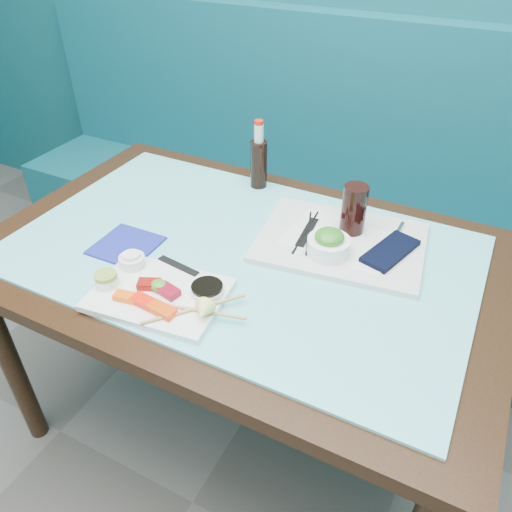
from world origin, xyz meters
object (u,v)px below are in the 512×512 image
at_px(sashimi_plate, 159,295).
at_px(cola_bottle_body, 259,164).
at_px(booth_bench, 334,221).
at_px(seaweed_bowl, 328,246).
at_px(cola_glass, 354,209).
at_px(blue_napkin, 126,245).
at_px(serving_tray, 341,242).
at_px(dining_table, 240,276).

relative_size(sashimi_plate, cola_bottle_body, 2.03).
height_order(booth_bench, seaweed_bowl, booth_bench).
height_order(booth_bench, sashimi_plate, booth_bench).
distance_m(sashimi_plate, cola_glass, 0.57).
relative_size(booth_bench, blue_napkin, 18.71).
relative_size(sashimi_plate, serving_tray, 0.70).
bearing_deg(serving_tray, sashimi_plate, -135.07).
height_order(booth_bench, dining_table, booth_bench).
height_order(serving_tray, blue_napkin, serving_tray).
distance_m(dining_table, seaweed_bowl, 0.27).
bearing_deg(sashimi_plate, seaweed_bowl, 40.69).
bearing_deg(blue_napkin, sashimi_plate, -32.43).
xyz_separation_m(booth_bench, seaweed_bowl, (0.22, -0.77, 0.42)).
distance_m(sashimi_plate, blue_napkin, 0.24).
xyz_separation_m(cola_bottle_body, blue_napkin, (-0.17, -0.47, -0.07)).
bearing_deg(seaweed_bowl, cola_glass, 81.25).
bearing_deg(booth_bench, serving_tray, -71.31).
bearing_deg(sashimi_plate, dining_table, 66.59).
relative_size(booth_bench, seaweed_bowl, 26.69).
bearing_deg(dining_table, cola_bottle_body, 108.83).
relative_size(booth_bench, cola_bottle_body, 19.58).
distance_m(cola_glass, cola_bottle_body, 0.39).
distance_m(sashimi_plate, cola_bottle_body, 0.61).
relative_size(dining_table, serving_tray, 3.17).
height_order(seaweed_bowl, blue_napkin, seaweed_bowl).
xyz_separation_m(booth_bench, dining_table, (0.00, -0.84, 0.29)).
xyz_separation_m(sashimi_plate, seaweed_bowl, (0.30, 0.33, 0.03)).
xyz_separation_m(dining_table, seaweed_bowl, (0.22, 0.07, 0.13)).
bearing_deg(dining_table, serving_tray, 31.68).
height_order(sashimi_plate, serving_tray, same).
xyz_separation_m(dining_table, blue_napkin, (-0.28, -0.13, 0.09)).
xyz_separation_m(dining_table, cola_bottle_body, (-0.12, 0.34, 0.17)).
relative_size(serving_tray, cola_bottle_body, 2.88).
bearing_deg(blue_napkin, seaweed_bowl, 21.41).
distance_m(booth_bench, seaweed_bowl, 0.91).
bearing_deg(cola_glass, serving_tray, -100.30).
bearing_deg(blue_napkin, serving_tray, 27.90).
height_order(cola_glass, cola_bottle_body, cola_glass).
distance_m(cola_glass, blue_napkin, 0.63).
height_order(booth_bench, cola_glass, booth_bench).
height_order(seaweed_bowl, cola_glass, cola_glass).
xyz_separation_m(booth_bench, blue_napkin, (-0.28, -0.97, 0.39)).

